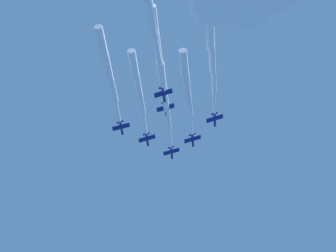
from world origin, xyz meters
name	(u,v)px	position (x,y,z in m)	size (l,w,h in m)	color
jet_lead	(165,98)	(-2.02, -17.88, 176.49)	(13.22, 61.88, 4.35)	navy
jet_port_inner	(138,85)	(-14.16, -24.38, 177.06)	(12.90, 58.74, 4.37)	navy
jet_starboard_inner	(187,85)	(7.29, -27.04, 174.62)	(13.98, 58.52, 4.37)	navy
jet_port_mid	(108,66)	(-26.71, -34.97, 176.15)	(13.22, 61.85, 4.34)	navy
jet_starboard_mid	(212,58)	(17.07, -40.00, 177.49)	(14.00, 60.93, 4.40)	navy
jet_port_outer	(157,46)	(-5.86, -45.76, 176.41)	(13.26, 58.80, 4.35)	navy
jet_starboard_outer	(151,15)	(-8.61, -61.17, 174.93)	(15.52, 67.18, 4.38)	navy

